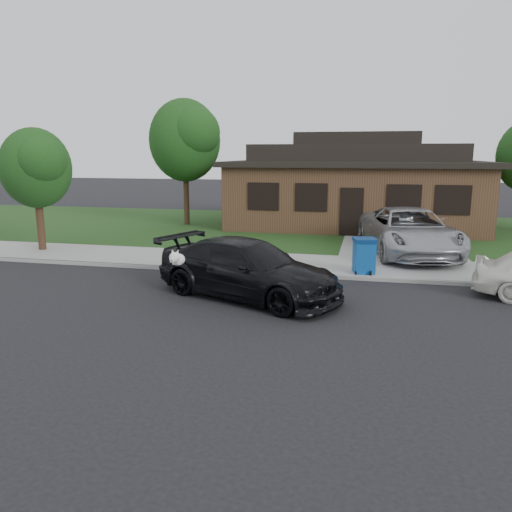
# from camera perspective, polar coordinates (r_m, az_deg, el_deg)

# --- Properties ---
(ground) EXTENTS (120.00, 120.00, 0.00)m
(ground) POSITION_cam_1_polar(r_m,az_deg,el_deg) (12.95, -9.38, -5.38)
(ground) COLOR black
(ground) RESTS_ON ground
(sidewalk) EXTENTS (60.00, 3.00, 0.12)m
(sidewalk) POSITION_cam_1_polar(r_m,az_deg,el_deg) (17.51, -3.25, -0.56)
(sidewalk) COLOR gray
(sidewalk) RESTS_ON ground
(curb) EXTENTS (60.00, 0.12, 0.12)m
(curb) POSITION_cam_1_polar(r_m,az_deg,el_deg) (16.11, -4.72, -1.66)
(curb) COLOR gray
(curb) RESTS_ON ground
(lawn) EXTENTS (60.00, 13.00, 0.13)m
(lawn) POSITION_cam_1_polar(r_m,az_deg,el_deg) (25.17, 1.78, 3.20)
(lawn) COLOR #193814
(lawn) RESTS_ON ground
(driveway) EXTENTS (4.50, 13.00, 0.14)m
(driveway) POSITION_cam_1_polar(r_m,az_deg,el_deg) (21.79, 15.89, 1.46)
(driveway) COLOR gray
(driveway) RESTS_ON ground
(sedan) EXTENTS (5.66, 4.00, 1.52)m
(sedan) POSITION_cam_1_polar(r_m,az_deg,el_deg) (13.18, -0.97, -1.49)
(sedan) COLOR black
(sedan) RESTS_ON ground
(minivan) EXTENTS (3.91, 6.43, 1.67)m
(minivan) POSITION_cam_1_polar(r_m,az_deg,el_deg) (19.02, 17.11, 2.71)
(minivan) COLOR #A8ABB0
(minivan) RESTS_ON driveway
(recycling_bin) EXTENTS (0.79, 0.79, 1.10)m
(recycling_bin) POSITION_cam_1_polar(r_m,az_deg,el_deg) (15.67, 12.25, 0.04)
(recycling_bin) COLOR #0D4893
(recycling_bin) RESTS_ON sidewalk
(house) EXTENTS (12.60, 8.60, 4.65)m
(house) POSITION_cam_1_polar(r_m,az_deg,el_deg) (26.50, 11.26, 7.91)
(house) COLOR #422B1C
(house) RESTS_ON ground
(tree_0) EXTENTS (3.78, 3.60, 6.34)m
(tree_0) POSITION_cam_1_polar(r_m,az_deg,el_deg) (25.97, -7.89, 13.13)
(tree_0) COLOR #332114
(tree_0) RESTS_ON ground
(tree_2) EXTENTS (2.73, 2.60, 4.59)m
(tree_2) POSITION_cam_1_polar(r_m,az_deg,el_deg) (20.53, -23.77, 9.31)
(tree_2) COLOR #332114
(tree_2) RESTS_ON ground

